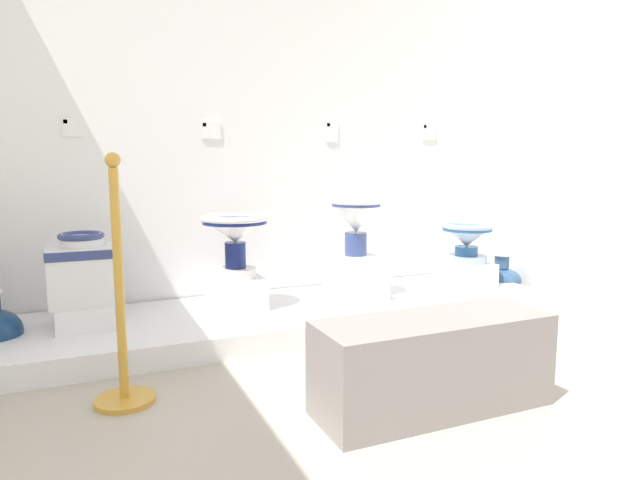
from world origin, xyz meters
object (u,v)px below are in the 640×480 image
Objects in this scene: plinth_block_slender_white at (355,281)px; info_placard_first at (72,127)px; plinth_block_leftmost at (86,314)px; plinth_block_central_ornate at (465,274)px; antique_toilet_central_ornate at (467,237)px; info_placard_fourth at (429,131)px; plinth_block_tall_cobalt at (236,293)px; antique_toilet_leftmost at (83,268)px; stanchion_post_near_left at (121,331)px; decorative_vase_companion at (501,278)px; antique_toilet_slender_white at (356,222)px; info_placard_third at (332,131)px; info_placard_second at (211,130)px; antique_toilet_tall_cobalt at (235,233)px; museum_bench at (433,363)px.

info_placard_first is at bearing 165.02° from plinth_block_slender_white.
plinth_block_slender_white is at bearing -14.98° from info_placard_first.
plinth_block_leftmost is 2.61m from plinth_block_central_ornate.
plinth_block_leftmost is 0.98× the size of antique_toilet_central_ornate.
info_placard_fourth is (-0.04, 0.47, 0.79)m from antique_toilet_central_ornate.
plinth_block_slender_white is at bearing -152.48° from info_placard_fourth.
antique_toilet_leftmost is at bearing -179.07° from plinth_block_tall_cobalt.
stanchion_post_near_left is at bearing -161.77° from antique_toilet_central_ornate.
decorative_vase_companion reaches higher than plinth_block_central_ornate.
plinth_block_slender_white reaches higher than plinth_block_leftmost.
plinth_block_slender_white is (0.82, -0.04, 0.02)m from plinth_block_tall_cobalt.
decorative_vase_companion is 0.31× the size of stanchion_post_near_left.
plinth_block_central_ornate is (2.61, -0.04, 0.02)m from plinth_block_leftmost.
antique_toilet_slender_white is at bearing -153.43° from plinth_block_slender_white.
antique_toilet_slender_white is 2.90× the size of info_placard_third.
antique_toilet_leftmost is 1.19× the size of plinth_block_central_ornate.
info_placard_second reaches higher than antique_toilet_central_ornate.
plinth_block_tall_cobalt is 2.58× the size of info_placard_fourth.
museum_bench is (0.46, -1.45, -0.41)m from antique_toilet_tall_cobalt.
museum_bench reaches higher than plinth_block_slender_white.
plinth_block_central_ornate is 0.31× the size of stanchion_post_near_left.
info_placard_third reaches higher than decorative_vase_companion.
antique_toilet_slender_white is 0.77m from info_placard_third.
stanchion_post_near_left reaches higher than plinth_block_central_ornate.
antique_toilet_slender_white is (0.82, -0.04, 0.04)m from antique_toilet_tall_cobalt.
info_placard_fourth is 1.30m from decorative_vase_companion.
stanchion_post_near_left is 1.34m from museum_bench.
plinth_block_tall_cobalt is at bearing 49.62° from stanchion_post_near_left.
info_placard_fourth reaches higher than plinth_block_tall_cobalt.
plinth_block_tall_cobalt is 0.38m from antique_toilet_tall_cobalt.
info_placard_first reaches higher than antique_toilet_tall_cobalt.
antique_toilet_central_ornate is at bearing -116.57° from plinth_block_central_ornate.
museum_bench is at bearing -26.03° from stanchion_post_near_left.
plinth_block_tall_cobalt is 1.14m from stanchion_post_near_left.
info_placard_second is at bearing 165.14° from plinth_block_central_ornate.
antique_toilet_slender_white is at bearing -152.48° from info_placard_fourth.
info_placard_fourth is at bearing -0.00° from info_placard_second.
plinth_block_tall_cobalt is 1.74m from plinth_block_central_ornate.
antique_toilet_leftmost is at bearing 179.13° from antique_toilet_central_ornate.
info_placard_third is 2.25m from stanchion_post_near_left.
info_placard_first is (-1.71, 0.46, 0.61)m from antique_toilet_slender_white.
info_placard_fourth is at bearing 9.51° from plinth_block_leftmost.
info_placard_fourth is at bearing 0.00° from info_placard_first.
antique_toilet_leftmost is 1.71m from plinth_block_slender_white.
antique_toilet_tall_cobalt is 0.77m from info_placard_second.
plinth_block_tall_cobalt is 0.73× the size of antique_toilet_slender_white.
info_placard_second is (0.85, 0.00, 0.00)m from info_placard_first.
museum_bench is (-1.27, -1.40, -0.30)m from antique_toilet_central_ornate.
info_placard_third is (1.73, 0.43, 1.08)m from plinth_block_leftmost.
antique_toilet_tall_cobalt is at bearing -153.96° from info_placard_third.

